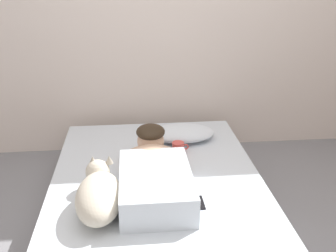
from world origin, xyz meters
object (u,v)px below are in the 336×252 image
Objects in this scene: bed at (157,199)px; cell_phone at (198,203)px; person_lying at (154,172)px; dog at (99,194)px; coffee_cup at (178,147)px; pillow at (182,133)px.

cell_phone is (0.22, -0.30, 0.15)m from bed.
person_lying is (-0.02, -0.08, 0.26)m from bed.
person_lying is at bearing -106.34° from bed.
dog is 0.88m from coffee_cup.
dog reaches higher than coffee_cup.
cell_phone is (-0.02, -0.90, -0.05)m from pillow.
pillow is at bearing 57.00° from dog.
bed is 16.00× the size of coffee_cup.
pillow is 3.71× the size of cell_phone.
pillow reaches higher than coffee_cup.
pillow is 0.90m from cell_phone.
dog reaches higher than cell_phone.
pillow is 0.57× the size of person_lying.
dog is at bearing -146.22° from person_lying.
bed is 3.48× the size of dog.
dog reaches higher than bed.
coffee_cup is at bearing 52.30° from dog.
dog is (-0.59, -0.91, 0.05)m from pillow.
bed is at bearing 40.67° from dog.
coffee_cup is 0.89× the size of cell_phone.
dog is 4.60× the size of coffee_cup.
cell_phone reaches higher than bed.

